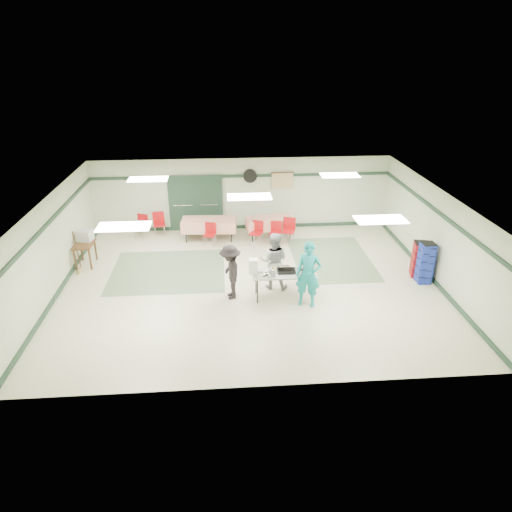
{
  "coord_description": "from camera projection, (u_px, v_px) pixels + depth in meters",
  "views": [
    {
      "loc": [
        -0.72,
        -11.9,
        6.49
      ],
      "look_at": [
        0.16,
        -0.3,
        1.03
      ],
      "focal_mm": 32.0,
      "sensor_mm": 36.0,
      "label": 1
    }
  ],
  "objects": [
    {
      "name": "printer_table",
      "position": [
        84.0,
        246.0,
        14.42
      ],
      "size": [
        0.58,
        0.89,
        0.74
      ],
      "rotation": [
        0.0,
        0.0,
        0.01
      ],
      "color": "brown",
      "rests_on": "floor"
    },
    {
      "name": "dining_table_b",
      "position": [
        209.0,
        224.0,
        16.37
      ],
      "size": [
        1.97,
        0.97,
        0.77
      ],
      "rotation": [
        0.0,
        0.0,
        -0.06
      ],
      "color": "red",
      "rests_on": "floor"
    },
    {
      "name": "chair_d",
      "position": [
        210.0,
        232.0,
        15.88
      ],
      "size": [
        0.46,
        0.46,
        0.83
      ],
      "rotation": [
        0.0,
        0.0,
        -0.23
      ],
      "color": "red",
      "rests_on": "floor"
    },
    {
      "name": "crate_stack_blue_b",
      "position": [
        425.0,
        264.0,
        13.37
      ],
      "size": [
        0.42,
        0.42,
        1.17
      ],
      "primitive_type": "cube",
      "rotation": [
        0.0,
        0.0,
        -0.2
      ],
      "color": "#1A2B9C",
      "rests_on": "floor"
    },
    {
      "name": "trim_right",
      "position": [
        440.0,
        213.0,
        13.06
      ],
      "size": [
        0.06,
        9.0,
        0.1
      ],
      "primitive_type": "cube",
      "rotation": [
        0.0,
        0.0,
        1.57
      ],
      "color": "#1E3728",
      "rests_on": "wall_back"
    },
    {
      "name": "chair_loose_a",
      "position": [
        159.0,
        221.0,
        16.69
      ],
      "size": [
        0.48,
        0.48,
        0.9
      ],
      "rotation": [
        0.0,
        0.0,
        0.17
      ],
      "color": "red",
      "rests_on": "floor"
    },
    {
      "name": "double_door_left",
      "position": [
        183.0,
        204.0,
        16.96
      ],
      "size": [
        0.9,
        0.06,
        2.1
      ],
      "primitive_type": "cube",
      "color": "#969896",
      "rests_on": "floor"
    },
    {
      "name": "crate_stack_red",
      "position": [
        420.0,
        259.0,
        13.76
      ],
      "size": [
        0.51,
        0.51,
        1.11
      ],
      "primitive_type": "cube",
      "rotation": [
        0.0,
        0.0,
        -0.21
      ],
      "color": "maroon",
      "rests_on": "floor"
    },
    {
      "name": "wall_right",
      "position": [
        437.0,
        236.0,
        13.36
      ],
      "size": [
        0.0,
        9.0,
        9.0
      ],
      "primitive_type": "plane",
      "rotation": [
        1.57,
        0.0,
        -1.57
      ],
      "color": "#B4BDA1",
      "rests_on": "floor"
    },
    {
      "name": "chair_c",
      "position": [
        289.0,
        228.0,
        16.05
      ],
      "size": [
        0.54,
        0.54,
        0.93
      ],
      "rotation": [
        0.0,
        0.0,
        -0.3
      ],
      "color": "red",
      "rests_on": "floor"
    },
    {
      "name": "dining_table_a",
      "position": [
        270.0,
        223.0,
        16.52
      ],
      "size": [
        1.75,
        0.94,
        0.77
      ],
      "rotation": [
        0.0,
        0.0,
        0.12
      ],
      "color": "red",
      "rests_on": "floor"
    },
    {
      "name": "baseboard_left",
      "position": [
        61.0,
        288.0,
        13.15
      ],
      "size": [
        0.06,
        9.0,
        0.12
      ],
      "primitive_type": "cube",
      "rotation": [
        0.0,
        0.0,
        1.57
      ],
      "color": "#1E3728",
      "rests_on": "floor"
    },
    {
      "name": "serving_table",
      "position": [
        284.0,
        274.0,
        12.53
      ],
      "size": [
        1.75,
        0.72,
        0.76
      ],
      "rotation": [
        0.0,
        0.0,
        -0.01
      ],
      "color": "#A1A09C",
      "rests_on": "floor"
    },
    {
      "name": "foam_box_stack",
      "position": [
        253.0,
        266.0,
        12.39
      ],
      "size": [
        0.23,
        0.21,
        0.42
      ],
      "primitive_type": "cube",
      "rotation": [
        0.0,
        0.0,
        -0.01
      ],
      "color": "white",
      "rests_on": "serving_table"
    },
    {
      "name": "scroll_banner",
      "position": [
        282.0,
        181.0,
        16.88
      ],
      "size": [
        0.8,
        0.02,
        0.6
      ],
      "primitive_type": "cube",
      "color": "tan",
      "rests_on": "wall_back"
    },
    {
      "name": "wall_front",
      "position": [
        264.0,
        332.0,
        8.92
      ],
      "size": [
        11.0,
        0.0,
        11.0
      ],
      "primitive_type": "plane",
      "rotation": [
        -1.57,
        0.0,
        0.0
      ],
      "color": "#B4BDA1",
      "rests_on": "floor"
    },
    {
      "name": "wall_fan",
      "position": [
        250.0,
        176.0,
        16.71
      ],
      "size": [
        0.5,
        0.1,
        0.5
      ],
      "primitive_type": "cylinder",
      "rotation": [
        1.57,
        0.0,
        0.0
      ],
      "color": "black",
      "rests_on": "wall_back"
    },
    {
      "name": "office_printer",
      "position": [
        85.0,
        235.0,
        14.52
      ],
      "size": [
        0.5,
        0.46,
        0.35
      ],
      "primitive_type": "cube",
      "rotation": [
        0.0,
        0.0,
        -0.2
      ],
      "color": "#B3B4AF",
      "rests_on": "printer_table"
    },
    {
      "name": "baseboard_right",
      "position": [
        429.0,
        275.0,
        13.9
      ],
      "size": [
        0.06,
        9.0,
        0.12
      ],
      "primitive_type": "cube",
      "rotation": [
        0.0,
        0.0,
        1.57
      ],
      "color": "#1E3728",
      "rests_on": "floor"
    },
    {
      "name": "double_door_right",
      "position": [
        209.0,
        203.0,
        17.03
      ],
      "size": [
        0.9,
        0.06,
        2.1
      ],
      "primitive_type": "cube",
      "color": "#969896",
      "rests_on": "floor"
    },
    {
      "name": "wall_back",
      "position": [
        242.0,
        194.0,
        17.04
      ],
      "size": [
        11.0,
        0.0,
        11.0
      ],
      "primitive_type": "plane",
      "rotation": [
        1.57,
        0.0,
        0.0
      ],
      "color": "#B4BDA1",
      "rests_on": "floor"
    },
    {
      "name": "chair_b",
      "position": [
        257.0,
        230.0,
        15.98
      ],
      "size": [
        0.53,
        0.53,
        0.85
      ],
      "rotation": [
        0.0,
        0.0,
        -0.43
      ],
      "color": "red",
      "rests_on": "floor"
    },
    {
      "name": "volunteer_dark",
      "position": [
        230.0,
        272.0,
        12.49
      ],
      "size": [
        0.72,
        1.09,
        1.57
      ],
      "primitive_type": "imported",
      "rotation": [
        0.0,
        0.0,
        -1.43
      ],
      "color": "black",
      "rests_on": "floor"
    },
    {
      "name": "sheet_tray_left",
      "position": [
        265.0,
        276.0,
        12.32
      ],
      "size": [
        0.54,
        0.41,
        0.02
      ],
      "primitive_type": "cube",
      "rotation": [
        0.0,
        0.0,
        -0.01
      ],
      "color": "silver",
      "rests_on": "serving_table"
    },
    {
      "name": "baking_pan",
      "position": [
        286.0,
        271.0,
        12.53
      ],
      "size": [
        0.49,
        0.31,
        0.08
      ],
      "primitive_type": "cube",
      "rotation": [
        0.0,
        0.0,
        -0.01
      ],
      "color": "black",
      "rests_on": "serving_table"
    },
    {
      "name": "volunteer_grey",
      "position": [
        274.0,
        261.0,
        12.99
      ],
      "size": [
        0.94,
        0.8,
        1.7
      ],
      "primitive_type": "imported",
      "rotation": [
        0.0,
        0.0,
        2.93
      ],
      "color": "gray",
      "rests_on": "floor"
    },
    {
      "name": "sheet_tray_mid",
      "position": [
        280.0,
        270.0,
        12.66
      ],
      "size": [
        0.57,
        0.44,
        0.02
      ],
      "primitive_type": "cube",
      "rotation": [
        0.0,
        0.0,
        -0.01
      ],
      "color": "silver",
      "rests_on": "serving_table"
    },
    {
      "name": "green_patch_b",
      "position": [
        331.0,
        258.0,
        15.1
      ],
      "size": [
        2.5,
        3.5,
        0.01
      ],
      "primitive_type": "cube",
      "color": "gray",
      "rests_on": "floor"
    },
    {
      "name": "floor",
      "position": [
        250.0,
        283.0,
        13.55
      ],
      "size": [
        11.0,
        11.0,
        0.0
      ],
      "primitive_type": "plane",
      "color": "beige",
      "rests_on": "ground"
    },
    {
      "name": "trim_left",
      "position": [
        48.0,
        224.0,
        12.31
      ],
      "size": [
        0.06,
        9.0,
        0.1
      ],
      "primitive_type": "cube",
      "rotation": [
        0.0,
        0.0,
        1.57
      ],
      "color": "#1E3728",
      "rests_on": "wall_back"
    },
    {
      "name": "baseboard_back",
      "position": [
        243.0,
        227.0,
        17.56
      ],
      "size": [
        11.0,
        0.06,
        0.12
      ],
      "primitive_type": "cube",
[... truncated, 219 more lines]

